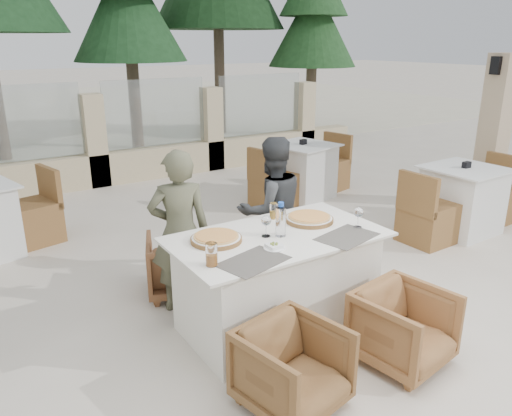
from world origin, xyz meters
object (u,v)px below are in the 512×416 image
beer_glass_right (274,211)px  diner_left (180,232)px  pizza_right (309,218)px  wine_glass_corner (358,216)px  armchair_far_right (282,256)px  pizza_left (216,238)px  olive_dish (274,246)px  diner_right (271,210)px  water_bottle (281,219)px  armchair_near_left (293,368)px  bg_table_c (462,200)px  beer_glass_left (212,254)px  bg_table_b (302,171)px  armchair_far_left (180,264)px  wine_glass_centre (266,225)px  armchair_near_right (403,328)px  dining_table (277,282)px

beer_glass_right → diner_left: 0.78m
pizza_right → wine_glass_corner: size_ratio=2.10×
armchair_far_right → diner_left: bearing=7.3°
pizza_left → armchair_far_right: 1.13m
olive_dish → wine_glass_corner: bearing=-0.6°
pizza_right → diner_right: diner_right is taller
water_bottle → armchair_near_left: water_bottle is taller
pizza_right → beer_glass_right: (-0.20, 0.21, 0.04)m
armchair_near_left → bg_table_c: bearing=9.8°
wine_glass_corner → beer_glass_left: bearing=180.0°
pizza_right → bg_table_b: pizza_right is taller
armchair_far_right → diner_right: size_ratio=0.44×
wine_glass_corner → beer_glass_left: (-1.27, 0.00, -0.01)m
olive_dish → diner_right: size_ratio=0.08×
diner_left → bg_table_b: bearing=-127.1°
pizza_left → bg_table_c: bearing=6.7°
armchair_far_left → diner_left: diner_left is taller
olive_dish → wine_glass_centre: bearing=70.6°
wine_glass_centre → pizza_left: bearing=162.2°
water_bottle → wine_glass_centre: bearing=154.8°
armchair_far_left → armchair_far_right: (0.86, -0.35, 0.01)m
pizza_right → armchair_near_right: pizza_right is taller
diner_right → bg_table_c: 2.58m
wine_glass_centre → armchair_far_left: size_ratio=0.32×
beer_glass_left → beer_glass_right: beer_glass_left is taller
beer_glass_left → bg_table_b: (2.91, 2.81, -0.46)m
pizza_left → wine_glass_corner: wine_glass_corner is taller
pizza_left → bg_table_b: bearing=42.5°
armchair_near_left → water_bottle: bearing=48.5°
armchair_far_left → armchair_near_left: 1.73m
wine_glass_centre → diner_right: (0.52, 0.70, -0.18)m
wine_glass_centre → wine_glass_corner: same height
pizza_right → armchair_far_left: size_ratio=0.67×
water_bottle → armchair_near_right: size_ratio=0.44×
pizza_left → diner_left: bearing=95.5°
dining_table → bg_table_c: same height
beer_glass_right → beer_glass_left: bearing=-148.1°
diner_right → wine_glass_centre: bearing=60.4°
armchair_near_right → diner_right: bearing=82.1°
beer_glass_left → dining_table: bearing=16.9°
pizza_left → diner_left: diner_left is taller
diner_left → bg_table_c: (3.49, -0.13, -0.29)m
wine_glass_corner → bg_table_b: (1.64, 2.81, -0.48)m
dining_table → armchair_near_left: dining_table is taller
beer_glass_right → bg_table_b: size_ratio=0.08×
bg_table_c → olive_dish: bearing=-168.9°
water_bottle → bg_table_b: (2.24, 2.63, -0.52)m
bg_table_c → armchair_near_right: bearing=-153.0°
dining_table → diner_left: diner_left is taller
wine_glass_centre → armchair_far_right: wine_glass_centre is taller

